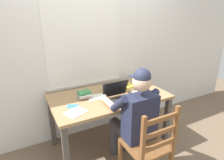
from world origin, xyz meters
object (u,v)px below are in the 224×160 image
Objects in this scene: coffee_mug_dark at (106,88)px; book_stack_main at (126,87)px; laptop at (119,96)px; computer_mouse at (138,98)px; seated_person at (134,115)px; desk at (109,101)px; book_stack_side at (84,95)px; coffee_mug_white at (141,92)px; wooden_chair at (149,147)px; landscape_photo_print at (73,106)px.

book_stack_main is (0.28, -0.08, -0.01)m from coffee_mug_dark.
laptop is 3.30× the size of computer_mouse.
computer_mouse is at bearing -19.48° from laptop.
seated_person is at bearing -86.86° from coffee_mug_dark.
desk is 1.16× the size of seated_person.
seated_person is 10.82× the size of coffee_mug_dark.
coffee_mug_white is at bearing -20.62° from book_stack_side.
coffee_mug_white is 0.25m from book_stack_main.
desk is 0.49m from seated_person.
book_stack_side is at bearing 113.46° from wooden_chair.
coffee_mug_dark is (-0.01, 0.33, -0.01)m from laptop.
coffee_mug_white is 1.02× the size of coffee_mug_dark.
desk is at bearing 100.36° from laptop.
wooden_chair is at bearing -88.06° from laptop.
book_stack_side is (-0.33, -0.07, -0.00)m from coffee_mug_dark.
book_stack_side is at bearing 178.54° from book_stack_main.
computer_mouse is at bearing -31.11° from book_stack_side.
coffee_mug_dark is (-0.34, 0.32, 0.00)m from coffee_mug_white.
seated_person reaches higher than coffee_mug_dark.
coffee_mug_dark is 0.90× the size of landscape_photo_print.
computer_mouse is (0.26, -0.27, 0.11)m from desk.
seated_person is 3.83× the size of laptop.
coffee_mug_white reaches higher than desk.
wooden_chair is (0.00, -0.28, -0.23)m from seated_person.
coffee_mug_dark reaches higher than book_stack_main.
laptop is 1.90× the size of book_stack_side.
book_stack_main is at bearing 43.46° from laptop.
book_stack_main is (-0.06, 0.24, -0.01)m from coffee_mug_white.
landscape_photo_print is (-0.80, -0.13, -0.03)m from book_stack_main.
book_stack_side is at bearing 159.38° from coffee_mug_white.
coffee_mug_white is at bearing 44.99° from seated_person.
seated_person reaches higher than coffee_mug_white.
book_stack_side is (-0.36, 0.84, 0.32)m from wooden_chair.
book_stack_main is at bearing 73.63° from wooden_chair.
coffee_mug_dark is 0.57m from landscape_photo_print.
book_stack_main is at bearing 65.96° from seated_person.
laptop is (0.04, -0.19, 0.14)m from desk.
seated_person is 10.57× the size of coffee_mug_white.
coffee_mug_white is 0.72m from book_stack_side.
wooden_chair reaches higher than computer_mouse.
laptop is at bearing -87.44° from coffee_mug_dark.
desk is 0.79m from wooden_chair.
seated_person is 9.73× the size of landscape_photo_print.
desk is at bearing 31.71° from landscape_photo_print.
landscape_photo_print reaches higher than desk.
laptop is at bearing -79.64° from desk.
book_stack_side is 1.33× the size of landscape_photo_print.
landscape_photo_print is at bearing 143.67° from seated_person.
coffee_mug_dark is 0.34m from book_stack_side.
computer_mouse is at bearing 67.96° from wooden_chair.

